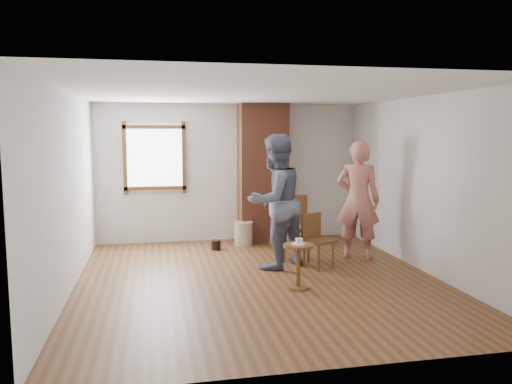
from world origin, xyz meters
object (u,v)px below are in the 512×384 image
man (275,201)px  side_table (298,259)px  stoneware_crock (243,234)px  person_pink (358,200)px  dining_chair_right (316,237)px  dining_chair_left (294,223)px

man → side_table: bearing=62.9°
stoneware_crock → person_pink: 2.26m
side_table → dining_chair_right: bearing=60.4°
dining_chair_left → person_pink: 1.11m
stoneware_crock → person_pink: size_ratio=0.22×
man → stoneware_crock: bearing=-112.5°
side_table → person_pink: bearing=44.1°
dining_chair_left → man: 0.82m
stoneware_crock → man: man is taller
dining_chair_right → person_pink: bearing=-2.2°
dining_chair_left → stoneware_crock: bearing=129.4°
dining_chair_left → dining_chair_right: size_ratio=1.26×
man → dining_chair_right: bearing=142.9°
dining_chair_left → man: size_ratio=0.51×
stoneware_crock → side_table: (0.26, -2.68, 0.19)m
man → dining_chair_left: bearing=-160.8°
person_pink → man: bearing=40.0°
stoneware_crock → dining_chair_left: dining_chair_left is taller
stoneware_crock → man: (0.21, -1.59, 0.81)m
dining_chair_left → man: (-0.45, -0.52, 0.44)m
dining_chair_left → side_table: 1.67m
dining_chair_left → man: bearing=-123.1°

